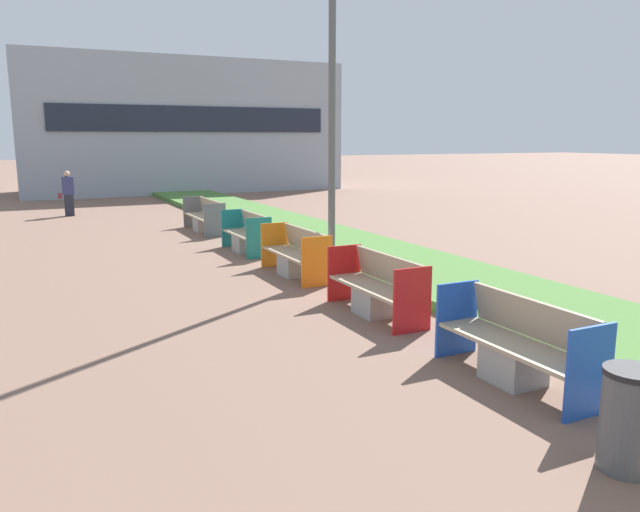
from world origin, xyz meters
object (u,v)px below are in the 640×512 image
Objects in this scene: bench_blue_frame at (517,350)px; street_lamp_post at (332,50)px; bench_orange_frame at (296,257)px; bench_red_frame at (377,292)px; bench_grey_frame at (205,219)px; pedestrian_walking at (68,193)px; bench_teal_frame at (247,237)px; litter_bin at (630,420)px.

street_lamp_post reaches higher than bench_blue_frame.
bench_orange_frame is (0.00, 6.15, 0.00)m from bench_blue_frame.
bench_red_frame is at bearing -90.01° from bench_orange_frame.
pedestrian_walking reaches higher than bench_grey_frame.
street_lamp_post is at bearing -72.95° from pedestrian_walking.
street_lamp_post is (0.61, -3.30, 3.97)m from bench_teal_frame.
bench_blue_frame is 1.32× the size of pedestrian_walking.
street_lamp_post reaches higher than bench_orange_frame.
bench_blue_frame is 0.26× the size of street_lamp_post.
bench_teal_frame and bench_grey_frame have the same top height.
bench_blue_frame is 1.11× the size of bench_teal_frame.
bench_blue_frame is 18.84m from pedestrian_walking.
bench_blue_frame is at bearing -89.98° from bench_teal_frame.
bench_grey_frame is at bearing -60.09° from pedestrian_walking.
bench_blue_frame is 1.93m from litter_bin.
litter_bin is at bearing -96.19° from bench_red_frame.
bench_blue_frame is 9.09m from bench_teal_frame.
bench_red_frame is at bearing 90.01° from bench_blue_frame.
bench_blue_frame is at bearing -79.92° from pedestrian_walking.
bench_blue_frame and bench_orange_frame have the same top height.
bench_teal_frame is at bearing 90.02° from bench_red_frame.
bench_red_frame is 2.36× the size of litter_bin.
pedestrian_walking is (-3.30, 15.52, 0.43)m from bench_red_frame.
street_lamp_post reaches higher than pedestrian_walking.
bench_orange_frame is 1.33× the size of pedestrian_walking.
pedestrian_walking is (-3.30, 5.74, 0.42)m from bench_grey_frame.
litter_bin is at bearing -92.08° from bench_grey_frame.
bench_grey_frame is at bearing 89.91° from bench_teal_frame.
bench_grey_frame is 0.30× the size of street_lamp_post.
bench_blue_frame is 3.03m from bench_red_frame.
bench_grey_frame is at bearing 87.92° from litter_bin.
bench_blue_frame is at bearing -90.00° from bench_orange_frame.
bench_red_frame and bench_teal_frame have the same top height.
pedestrian_walking is at bearing 100.08° from bench_blue_frame.
bench_red_frame is at bearing 83.81° from litter_bin.
pedestrian_walking is (-3.30, 18.54, 0.43)m from bench_blue_frame.
bench_teal_frame is at bearing 87.24° from litter_bin.
bench_red_frame is 6.06m from bench_teal_frame.
pedestrian_walking reaches higher than bench_red_frame.
bench_orange_frame is at bearing -89.94° from bench_teal_frame.
litter_bin is (-0.53, -4.89, 0.07)m from bench_red_frame.
street_lamp_post is (1.14, 7.65, 3.89)m from litter_bin.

